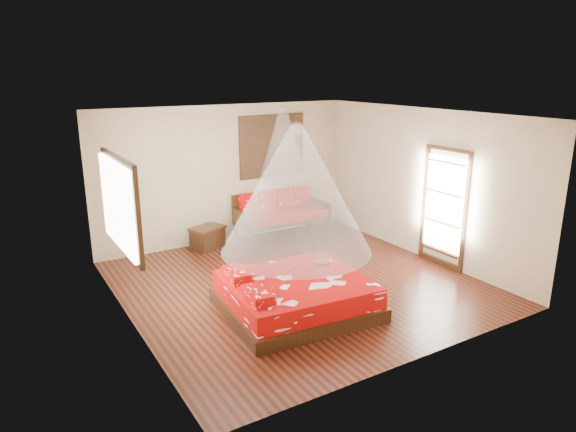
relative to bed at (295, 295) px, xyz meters
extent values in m
cube|color=black|center=(0.57, 0.83, -0.26)|extent=(5.50, 5.50, 0.02)
cube|color=white|center=(0.57, 0.83, 2.56)|extent=(5.50, 5.50, 0.02)
cube|color=beige|center=(-2.19, 0.83, 1.15)|extent=(0.02, 5.50, 2.80)
cube|color=beige|center=(3.33, 0.83, 1.15)|extent=(0.02, 5.50, 2.80)
cube|color=beige|center=(0.57, 3.59, 1.15)|extent=(5.50, 0.02, 2.80)
cube|color=beige|center=(0.57, -1.93, 1.15)|extent=(5.50, 0.02, 2.80)
cube|color=black|center=(0.02, 0.00, -0.15)|extent=(2.24, 2.06, 0.20)
cube|color=#A60605|center=(0.02, 0.00, 0.10)|extent=(2.13, 1.95, 0.30)
cube|color=#A60605|center=(-0.78, -0.33, 0.32)|extent=(0.34, 0.57, 0.14)
cube|color=#A60605|center=(-0.71, 0.46, 0.32)|extent=(0.34, 0.57, 0.14)
cube|color=black|center=(0.71, 2.76, -0.04)|extent=(0.08, 0.08, 0.42)
cube|color=black|center=(2.55, 2.76, -0.04)|extent=(0.08, 0.08, 0.42)
cube|color=black|center=(0.71, 3.51, -0.04)|extent=(0.08, 0.08, 0.42)
cube|color=black|center=(2.55, 3.51, -0.04)|extent=(0.08, 0.08, 0.42)
cube|color=black|center=(1.63, 3.13, 0.13)|extent=(1.96, 0.87, 0.08)
cube|color=#950F05|center=(1.63, 3.13, 0.24)|extent=(1.90, 0.81, 0.14)
cube|color=black|center=(1.63, 3.53, 0.42)|extent=(1.96, 0.06, 0.55)
cube|color=black|center=(0.69, 3.13, 0.29)|extent=(0.06, 0.87, 0.30)
cube|color=black|center=(2.57, 3.13, 0.29)|extent=(0.06, 0.87, 0.30)
cube|color=#A60605|center=(0.98, 3.41, 0.52)|extent=(0.41, 0.20, 0.43)
cube|color=#A60605|center=(1.41, 3.41, 0.52)|extent=(0.41, 0.20, 0.43)
cube|color=#A60605|center=(1.85, 3.41, 0.52)|extent=(0.41, 0.20, 0.43)
cube|color=#A60605|center=(2.29, 3.41, 0.52)|extent=(0.41, 0.20, 0.43)
cube|color=black|center=(-0.02, 3.28, -0.06)|extent=(0.71, 0.61, 0.39)
cube|color=black|center=(-0.02, 3.28, 0.16)|extent=(0.76, 0.66, 0.05)
cube|color=black|center=(1.63, 3.55, 1.65)|extent=(1.52, 0.06, 1.32)
cube|color=black|center=(1.63, 3.54, 1.65)|extent=(1.35, 0.04, 1.10)
cube|color=black|center=(-2.15, 1.03, 1.45)|extent=(0.08, 1.74, 1.34)
cube|color=white|center=(-2.11, 1.03, 1.45)|extent=(0.04, 1.54, 1.10)
cube|color=black|center=(3.29, 0.23, 0.80)|extent=(0.08, 1.02, 2.16)
cube|color=white|center=(3.27, 0.23, 0.90)|extent=(0.03, 0.82, 1.70)
cylinder|color=brown|center=(0.72, 0.35, 0.26)|extent=(0.26, 0.26, 0.03)
cone|color=white|center=(0.02, 0.00, 1.60)|extent=(2.16, 2.16, 1.80)
cone|color=white|center=(1.63, 3.08, 1.75)|extent=(1.01, 1.01, 1.50)
camera|label=1|loc=(-3.69, -5.91, 3.22)|focal=32.00mm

